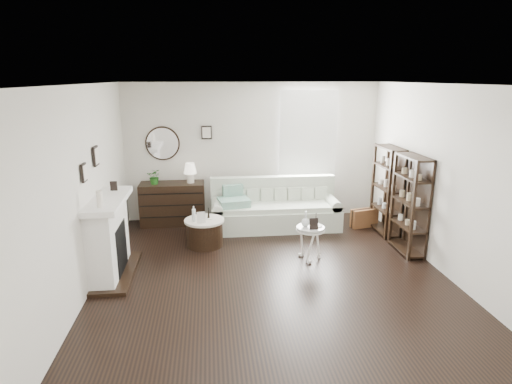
{
  "coord_description": "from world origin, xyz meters",
  "views": [
    {
      "loc": [
        -0.86,
        -5.62,
        2.79
      ],
      "look_at": [
        -0.15,
        0.8,
        1.05
      ],
      "focal_mm": 30.0,
      "sensor_mm": 36.0,
      "label": 1
    }
  ],
  "objects": [
    {
      "name": "room",
      "position": [
        0.73,
        2.7,
        1.6
      ],
      "size": [
        5.5,
        5.5,
        5.5
      ],
      "color": "black",
      "rests_on": "ground"
    },
    {
      "name": "fireplace",
      "position": [
        -2.32,
        0.3,
        0.54
      ],
      "size": [
        0.5,
        1.4,
        1.84
      ],
      "color": "white",
      "rests_on": "ground"
    },
    {
      "name": "shelf_unit_far",
      "position": [
        2.33,
        1.55,
        0.8
      ],
      "size": [
        0.3,
        0.8,
        1.6
      ],
      "color": "black",
      "rests_on": "ground"
    },
    {
      "name": "shelf_unit_near",
      "position": [
        2.33,
        0.65,
        0.8
      ],
      "size": [
        0.3,
        0.8,
        1.6
      ],
      "color": "black",
      "rests_on": "ground"
    },
    {
      "name": "sofa",
      "position": [
        0.35,
        2.07,
        0.31
      ],
      "size": [
        2.41,
        0.83,
        0.94
      ],
      "color": "beige",
      "rests_on": "ground"
    },
    {
      "name": "quilt",
      "position": [
        -0.44,
        1.95,
        0.55
      ],
      "size": [
        0.62,
        0.54,
        0.14
      ],
      "primitive_type": "cube",
      "rotation": [
        0.0,
        0.0,
        0.18
      ],
      "color": "#248566",
      "rests_on": "sofa"
    },
    {
      "name": "suitcase",
      "position": [
        2.06,
        1.89,
        0.18
      ],
      "size": [
        0.55,
        0.3,
        0.35
      ],
      "primitive_type": "cube",
      "rotation": [
        0.0,
        0.0,
        0.24
      ],
      "color": "brown",
      "rests_on": "ground"
    },
    {
      "name": "dresser",
      "position": [
        -1.59,
        2.47,
        0.41
      ],
      "size": [
        1.23,
        0.53,
        0.82
      ],
      "color": "black",
      "rests_on": "ground"
    },
    {
      "name": "table_lamp",
      "position": [
        -1.23,
        2.47,
        1.01
      ],
      "size": [
        0.32,
        0.32,
        0.38
      ],
      "primitive_type": null,
      "rotation": [
        0.0,
        0.0,
        0.43
      ],
      "color": "beige",
      "rests_on": "dresser"
    },
    {
      "name": "potted_plant",
      "position": [
        -1.9,
        2.42,
        0.97
      ],
      "size": [
        0.3,
        0.27,
        0.3
      ],
      "primitive_type": "imported",
      "rotation": [
        0.0,
        0.0,
        -0.13
      ],
      "color": "#22601B",
      "rests_on": "dresser"
    },
    {
      "name": "drum_table",
      "position": [
        -0.98,
        1.26,
        0.24
      ],
      "size": [
        0.67,
        0.67,
        0.47
      ],
      "rotation": [
        0.0,
        0.0,
        0.08
      ],
      "color": "black",
      "rests_on": "ground"
    },
    {
      "name": "pedestal_table",
      "position": [
        0.67,
        0.51,
        0.49
      ],
      "size": [
        0.45,
        0.45,
        0.54
      ],
      "rotation": [
        0.0,
        0.0,
        -0.2
      ],
      "color": "silver",
      "rests_on": "ground"
    },
    {
      "name": "eiffel_drum",
      "position": [
        -0.9,
        1.31,
        0.55
      ],
      "size": [
        0.11,
        0.11,
        0.17
      ],
      "primitive_type": null,
      "rotation": [
        0.0,
        0.0,
        -0.19
      ],
      "color": "black",
      "rests_on": "drum_table"
    },
    {
      "name": "bottle_drum",
      "position": [
        -1.14,
        1.19,
        0.6
      ],
      "size": [
        0.06,
        0.06,
        0.26
      ],
      "primitive_type": "cylinder",
      "color": "silver",
      "rests_on": "drum_table"
    },
    {
      "name": "card_frame_drum",
      "position": [
        -1.02,
        1.1,
        0.56
      ],
      "size": [
        0.15,
        0.08,
        0.19
      ],
      "primitive_type": "cube",
      "rotation": [
        -0.21,
        0.0,
        0.2
      ],
      "color": "silver",
      "rests_on": "drum_table"
    },
    {
      "name": "eiffel_ped",
      "position": [
        0.76,
        0.54,
        0.64
      ],
      "size": [
        0.12,
        0.12,
        0.19
      ],
      "primitive_type": null,
      "rotation": [
        0.0,
        0.0,
        -0.07
      ],
      "color": "black",
      "rests_on": "pedestal_table"
    },
    {
      "name": "flask_ped",
      "position": [
        0.6,
        0.53,
        0.66
      ],
      "size": [
        0.13,
        0.13,
        0.25
      ],
      "primitive_type": null,
      "color": "silver",
      "rests_on": "pedestal_table"
    },
    {
      "name": "card_frame_ped",
      "position": [
        0.69,
        0.39,
        0.63
      ],
      "size": [
        0.13,
        0.05,
        0.18
      ],
      "primitive_type": "cube",
      "rotation": [
        -0.21,
        0.0,
        -0.03
      ],
      "color": "black",
      "rests_on": "pedestal_table"
    }
  ]
}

